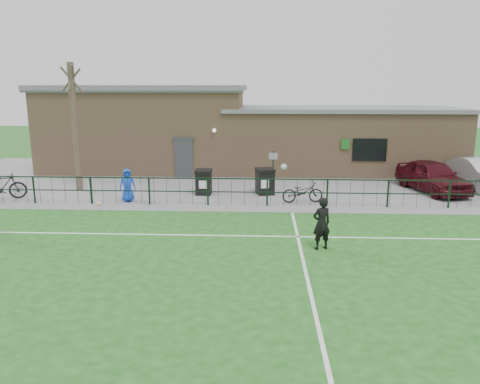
{
  "coord_description": "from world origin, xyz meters",
  "views": [
    {
      "loc": [
        0.76,
        -11.1,
        5.05
      ],
      "look_at": [
        0.0,
        5.0,
        1.3
      ],
      "focal_mm": 35.0,
      "sensor_mm": 36.0,
      "label": 1
    }
  ],
  "objects_px": {
    "bare_tree": "(75,128)",
    "bicycle_e": "(302,192)",
    "wheelie_bin_right": "(265,182)",
    "ball_ground": "(99,204)",
    "car_maroon": "(433,176)",
    "bicycle_b": "(2,187)",
    "sign_post": "(273,172)",
    "wheelie_bin_left": "(204,183)",
    "spectator_child": "(127,185)"
  },
  "relations": [
    {
      "from": "car_maroon",
      "to": "spectator_child",
      "type": "height_order",
      "value": "car_maroon"
    },
    {
      "from": "bare_tree",
      "to": "spectator_child",
      "type": "xyz_separation_m",
      "value": [
        2.93,
        -2.01,
        -2.26
      ]
    },
    {
      "from": "sign_post",
      "to": "wheelie_bin_left",
      "type": "bearing_deg",
      "value": -174.06
    },
    {
      "from": "spectator_child",
      "to": "ball_ground",
      "type": "relative_size",
      "value": 6.44
    },
    {
      "from": "bicycle_e",
      "to": "ball_ground",
      "type": "xyz_separation_m",
      "value": [
        -8.63,
        -0.96,
        -0.37
      ]
    },
    {
      "from": "bare_tree",
      "to": "bicycle_e",
      "type": "xyz_separation_m",
      "value": [
        10.53,
        -1.86,
        -2.52
      ]
    },
    {
      "from": "bare_tree",
      "to": "ball_ground",
      "type": "height_order",
      "value": "bare_tree"
    },
    {
      "from": "wheelie_bin_right",
      "to": "ball_ground",
      "type": "xyz_separation_m",
      "value": [
        -7.02,
        -2.5,
        -0.46
      ]
    },
    {
      "from": "sign_post",
      "to": "spectator_child",
      "type": "bearing_deg",
      "value": -163.68
    },
    {
      "from": "sign_post",
      "to": "bicycle_e",
      "type": "distance_m",
      "value": 2.19
    },
    {
      "from": "car_maroon",
      "to": "ball_ground",
      "type": "distance_m",
      "value": 15.37
    },
    {
      "from": "car_maroon",
      "to": "ball_ground",
      "type": "relative_size",
      "value": 19.68
    },
    {
      "from": "wheelie_bin_right",
      "to": "car_maroon",
      "type": "xyz_separation_m",
      "value": [
        7.96,
        0.89,
        0.19
      ]
    },
    {
      "from": "wheelie_bin_right",
      "to": "bicycle_b",
      "type": "height_order",
      "value": "bicycle_b"
    },
    {
      "from": "wheelie_bin_right",
      "to": "spectator_child",
      "type": "xyz_separation_m",
      "value": [
        -5.98,
        -1.68,
        0.16
      ]
    },
    {
      "from": "bare_tree",
      "to": "bicycle_e",
      "type": "relative_size",
      "value": 3.4
    },
    {
      "from": "wheelie_bin_left",
      "to": "bicycle_e",
      "type": "height_order",
      "value": "wheelie_bin_left"
    },
    {
      "from": "bicycle_e",
      "to": "spectator_child",
      "type": "height_order",
      "value": "spectator_child"
    },
    {
      "from": "wheelie_bin_left",
      "to": "spectator_child",
      "type": "bearing_deg",
      "value": -154.62
    },
    {
      "from": "bare_tree",
      "to": "bicycle_e",
      "type": "height_order",
      "value": "bare_tree"
    },
    {
      "from": "car_maroon",
      "to": "wheelie_bin_right",
      "type": "bearing_deg",
      "value": 171.75
    },
    {
      "from": "bicycle_b",
      "to": "wheelie_bin_right",
      "type": "bearing_deg",
      "value": -106.02
    },
    {
      "from": "car_maroon",
      "to": "spectator_child",
      "type": "distance_m",
      "value": 14.18
    },
    {
      "from": "bare_tree",
      "to": "sign_post",
      "type": "relative_size",
      "value": 3.0
    },
    {
      "from": "wheelie_bin_right",
      "to": "bare_tree",
      "type": "bearing_deg",
      "value": 163.32
    },
    {
      "from": "bicycle_b",
      "to": "bicycle_e",
      "type": "bearing_deg",
      "value": -113.62
    },
    {
      "from": "wheelie_bin_left",
      "to": "bicycle_b",
      "type": "xyz_separation_m",
      "value": [
        -8.75,
        -1.5,
        0.06
      ]
    },
    {
      "from": "car_maroon",
      "to": "bicycle_b",
      "type": "relative_size",
      "value": 2.21
    },
    {
      "from": "wheelie_bin_left",
      "to": "spectator_child",
      "type": "xyz_separation_m",
      "value": [
        -3.15,
        -1.53,
        0.19
      ]
    },
    {
      "from": "wheelie_bin_left",
      "to": "spectator_child",
      "type": "height_order",
      "value": "spectator_child"
    },
    {
      "from": "wheelie_bin_right",
      "to": "wheelie_bin_left",
      "type": "bearing_deg",
      "value": 168.52
    },
    {
      "from": "wheelie_bin_left",
      "to": "bicycle_b",
      "type": "distance_m",
      "value": 8.88
    },
    {
      "from": "bicycle_e",
      "to": "spectator_child",
      "type": "distance_m",
      "value": 7.61
    },
    {
      "from": "bare_tree",
      "to": "bicycle_b",
      "type": "distance_m",
      "value": 4.09
    },
    {
      "from": "wheelie_bin_right",
      "to": "spectator_child",
      "type": "height_order",
      "value": "spectator_child"
    },
    {
      "from": "bare_tree",
      "to": "bicycle_e",
      "type": "bearing_deg",
      "value": -10.02
    },
    {
      "from": "car_maroon",
      "to": "bicycle_e",
      "type": "bearing_deg",
      "value": -173.71
    },
    {
      "from": "ball_ground",
      "to": "wheelie_bin_right",
      "type": "bearing_deg",
      "value": 19.58
    },
    {
      "from": "sign_post",
      "to": "bicycle_b",
      "type": "height_order",
      "value": "sign_post"
    },
    {
      "from": "bare_tree",
      "to": "wheelie_bin_right",
      "type": "distance_m",
      "value": 9.24
    },
    {
      "from": "car_maroon",
      "to": "bare_tree",
      "type": "bearing_deg",
      "value": 167.28
    },
    {
      "from": "bare_tree",
      "to": "car_maroon",
      "type": "relative_size",
      "value": 1.37
    },
    {
      "from": "wheelie_bin_left",
      "to": "bare_tree",
      "type": "bearing_deg",
      "value": 174.99
    },
    {
      "from": "bicycle_e",
      "to": "sign_post",
      "type": "bearing_deg",
      "value": 27.9
    },
    {
      "from": "spectator_child",
      "to": "ball_ground",
      "type": "height_order",
      "value": "spectator_child"
    },
    {
      "from": "sign_post",
      "to": "bare_tree",
      "type": "bearing_deg",
      "value": 179.09
    },
    {
      "from": "wheelie_bin_left",
      "to": "bicycle_b",
      "type": "relative_size",
      "value": 0.54
    },
    {
      "from": "wheelie_bin_left",
      "to": "bicycle_e",
      "type": "bearing_deg",
      "value": -17.72
    },
    {
      "from": "bicycle_e",
      "to": "spectator_child",
      "type": "bearing_deg",
      "value": 82.98
    },
    {
      "from": "bicycle_e",
      "to": "spectator_child",
      "type": "xyz_separation_m",
      "value": [
        -7.6,
        -0.15,
        0.25
      ]
    }
  ]
}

